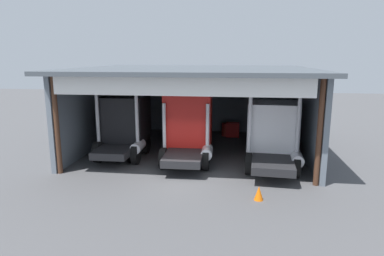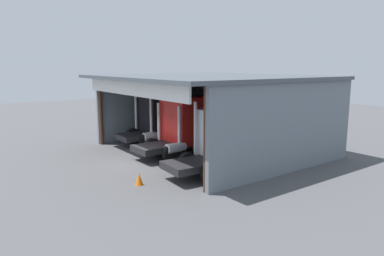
# 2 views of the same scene
# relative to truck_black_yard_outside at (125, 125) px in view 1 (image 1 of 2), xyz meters

# --- Properties ---
(ground_plane) EXTENTS (80.00, 80.00, 0.00)m
(ground_plane) POSITION_rel_truck_black_yard_outside_xyz_m (3.74, -3.41, -1.78)
(ground_plane) COLOR #4C4C4F
(ground_plane) RESTS_ON ground
(workshop_shed) EXTENTS (12.89, 11.75, 4.86)m
(workshop_shed) POSITION_rel_truck_black_yard_outside_xyz_m (3.74, 2.55, 1.64)
(workshop_shed) COLOR slate
(workshop_shed) RESTS_ON ground
(truck_black_yard_outside) EXTENTS (2.55, 4.40, 3.74)m
(truck_black_yard_outside) POSITION_rel_truck_black_yard_outside_xyz_m (0.00, 0.00, 0.00)
(truck_black_yard_outside) COLOR black
(truck_black_yard_outside) RESTS_ON ground
(truck_red_center_right_bay) EXTENTS (2.66, 4.57, 3.60)m
(truck_red_center_right_bay) POSITION_rel_truck_black_yard_outside_xyz_m (3.64, -0.44, 0.09)
(truck_red_center_right_bay) COLOR red
(truck_red_center_right_bay) RESTS_ON ground
(truck_white_right_bay) EXTENTS (2.72, 4.98, 3.64)m
(truck_white_right_bay) POSITION_rel_truck_black_yard_outside_xyz_m (7.98, -0.76, -0.07)
(truck_white_right_bay) COLOR white
(truck_white_right_bay) RESTS_ON ground
(oil_drum) EXTENTS (0.58, 0.58, 0.89)m
(oil_drum) POSITION_rel_truck_black_yard_outside_xyz_m (5.42, 5.66, -1.33)
(oil_drum) COLOR #B21E19
(oil_drum) RESTS_ON ground
(tool_cart) EXTENTS (0.90, 0.60, 1.00)m
(tool_cart) POSITION_rel_truck_black_yard_outside_xyz_m (5.90, 5.45, -1.28)
(tool_cart) COLOR red
(tool_cart) RESTS_ON ground
(traffic_cone) EXTENTS (0.36, 0.36, 0.56)m
(traffic_cone) POSITION_rel_truck_black_yard_outside_xyz_m (7.08, -5.19, -1.50)
(traffic_cone) COLOR orange
(traffic_cone) RESTS_ON ground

